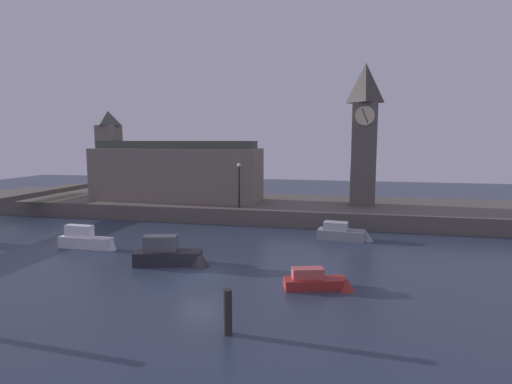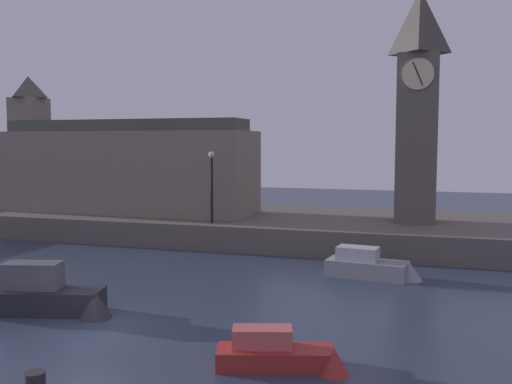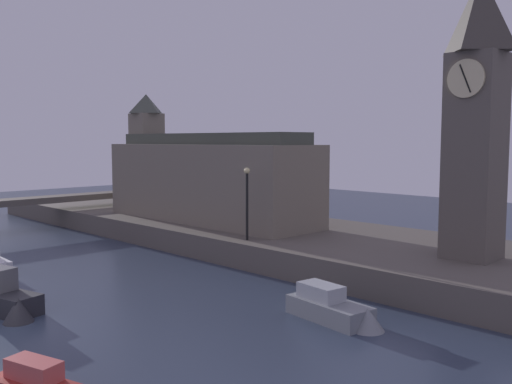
% 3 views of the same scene
% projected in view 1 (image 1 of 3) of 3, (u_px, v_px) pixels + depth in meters
% --- Properties ---
extents(ground_plane, '(120.00, 120.00, 0.00)m').
position_uv_depth(ground_plane, '(200.00, 274.00, 24.52)').
color(ground_plane, '#2D384C').
extents(far_embankment, '(70.00, 12.00, 1.50)m').
position_uv_depth(far_embankment, '(265.00, 208.00, 43.82)').
color(far_embankment, '#5B544C').
rests_on(far_embankment, ground).
extents(clock_tower, '(2.61, 2.64, 13.80)m').
position_uv_depth(clock_tower, '(364.00, 132.00, 40.27)').
color(clock_tower, '#5B544C').
rests_on(clock_tower, far_embankment).
extents(parliament_hall, '(18.10, 5.31, 9.61)m').
position_uv_depth(parliament_hall, '(172.00, 171.00, 44.31)').
color(parliament_hall, slate).
rests_on(parliament_hall, far_embankment).
extents(streetlamp, '(0.36, 0.36, 4.26)m').
position_uv_depth(streetlamp, '(239.00, 180.00, 39.02)').
color(streetlamp, black).
rests_on(streetlamp, far_embankment).
extents(mooring_post_right, '(0.39, 0.39, 1.90)m').
position_uv_depth(mooring_post_right, '(227.00, 312.00, 16.78)').
color(mooring_post_right, '#292929').
rests_on(mooring_post_right, ground).
extents(boat_ferry_white, '(4.55, 1.05, 1.76)m').
position_uv_depth(boat_ferry_white, '(88.00, 240.00, 30.20)').
color(boat_ferry_white, silver).
rests_on(boat_ferry_white, ground).
extents(boat_cruiser_grey, '(4.56, 1.99, 1.44)m').
position_uv_depth(boat_cruiser_grey, '(346.00, 233.00, 32.93)').
color(boat_cruiser_grey, gray).
rests_on(boat_cruiser_grey, ground).
extents(boat_dinghy_red, '(4.00, 1.97, 1.21)m').
position_uv_depth(boat_dinghy_red, '(321.00, 282.00, 22.04)').
color(boat_dinghy_red, maroon).
rests_on(boat_dinghy_red, ground).
extents(boat_barge_dark, '(5.13, 2.44, 1.90)m').
position_uv_depth(boat_barge_dark, '(172.00, 255.00, 26.26)').
color(boat_barge_dark, '#232328').
rests_on(boat_barge_dark, ground).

